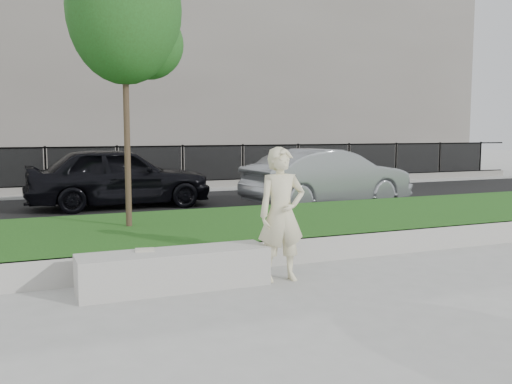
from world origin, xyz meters
name	(u,v)px	position (x,y,z in m)	size (l,w,h in m)	color
ground	(307,282)	(0.00, 0.00, 0.00)	(90.00, 90.00, 0.00)	gray
grass_bank	(231,233)	(0.00, 3.00, 0.20)	(34.00, 4.00, 0.40)	#0E380E
grass_kerb	(275,253)	(0.00, 1.04, 0.20)	(34.00, 0.08, 0.40)	#A29F97
street	(162,206)	(0.00, 8.50, 0.02)	(34.00, 7.00, 0.04)	black
far_pavement	(131,189)	(0.00, 13.00, 0.06)	(34.00, 3.00, 0.12)	gray
iron_fence	(136,178)	(0.00, 12.00, 0.54)	(32.00, 0.30, 1.50)	slate
building_facade	(99,66)	(0.00, 20.00, 5.00)	(34.00, 10.00, 10.00)	#68625B
stone_bench	(175,270)	(-1.77, 0.40, 0.26)	(2.52, 0.63, 0.52)	#A29F97
man	(281,214)	(-0.28, 0.25, 0.93)	(0.68, 0.45, 1.87)	beige
book	(145,250)	(-2.13, 0.53, 0.53)	(0.24, 0.18, 0.03)	beige
young_tree	(128,15)	(-1.76, 3.33, 4.07)	(2.06, 1.97, 5.05)	#38281C
car_dark	(119,177)	(-1.11, 8.64, 0.86)	(1.95, 4.84, 1.65)	black
car_silver	(328,178)	(4.18, 6.66, 0.82)	(1.65, 4.73, 1.56)	gray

